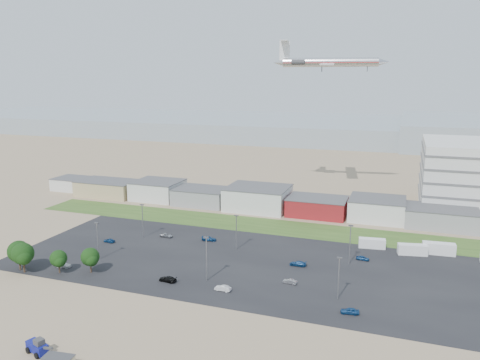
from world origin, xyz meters
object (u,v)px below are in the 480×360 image
at_px(parked_car_8, 363,258).
at_px(parked_car_12, 298,263).
at_px(telehandler, 37,346).
at_px(box_trailer_a, 372,243).
at_px(parked_car_1, 290,281).
at_px(parked_car_3, 168,279).
at_px(parked_car_2, 350,311).
at_px(parked_car_5, 109,240).
at_px(parked_car_6, 209,239).
at_px(parked_car_9, 166,235).
at_px(airliner, 330,62).
at_px(parked_car_10, 63,265).
at_px(parked_car_13, 223,288).

xyz_separation_m(parked_car_8, parked_car_12, (-15.21, -9.44, 0.04)).
bearing_deg(parked_car_8, telehandler, 147.35).
bearing_deg(box_trailer_a, telehandler, -131.92).
bearing_deg(parked_car_1, parked_car_3, -67.27).
height_order(parked_car_3, parked_car_12, parked_car_3).
relative_size(parked_car_1, parked_car_8, 0.97).
height_order(parked_car_2, parked_car_8, parked_car_2).
bearing_deg(parked_car_5, box_trailer_a, 112.11).
height_order(parked_car_1, parked_car_5, parked_car_5).
bearing_deg(parked_car_6, box_trailer_a, -85.50).
bearing_deg(parked_car_9, box_trailer_a, -77.54).
relative_size(airliner, parked_car_5, 13.21).
bearing_deg(parked_car_3, parked_car_10, -81.13).
xyz_separation_m(telehandler, parked_car_9, (-8.44, 62.03, -0.94)).
height_order(parked_car_8, parked_car_12, parked_car_12).
distance_m(airliner, parked_car_1, 108.09).
height_order(parked_car_9, parked_car_13, parked_car_13).
bearing_deg(parked_car_6, parked_car_10, 131.03).
bearing_deg(parked_car_8, parked_car_12, 127.15).
relative_size(parked_car_12, parked_car_13, 1.13).
xyz_separation_m(parked_car_6, parked_car_8, (44.01, -0.54, -0.05)).
bearing_deg(parked_car_6, parked_car_13, -159.19).
bearing_deg(box_trailer_a, parked_car_10, -158.17).
bearing_deg(parked_car_10, parked_car_13, -92.34).
bearing_deg(box_trailer_a, parked_car_12, -137.58).
bearing_deg(parked_car_2, airliner, -174.56).
bearing_deg(box_trailer_a, parked_car_1, -124.87).
height_order(parked_car_6, parked_car_10, parked_car_6).
distance_m(box_trailer_a, parked_car_1, 34.90).
distance_m(parked_car_2, parked_car_10, 71.06).
bearing_deg(parked_car_1, parked_car_12, -171.32).
bearing_deg(parked_car_12, parked_car_5, -90.28).
distance_m(telehandler, parked_car_13, 39.62).
xyz_separation_m(parked_car_3, parked_car_10, (-29.06, -0.99, -0.04)).
relative_size(parked_car_1, parked_car_9, 0.84).
bearing_deg(parked_car_13, box_trailer_a, 145.64).
xyz_separation_m(parked_car_10, parked_car_13, (43.00, 0.74, 0.02)).
distance_m(airliner, parked_car_10, 125.96).
distance_m(box_trailer_a, parked_car_12, 25.94).
bearing_deg(parked_car_6, parked_car_9, 87.92).
height_order(parked_car_1, parked_car_3, parked_car_3).
height_order(airliner, parked_car_1, airliner).
bearing_deg(parked_car_2, parked_car_6, -131.74).
bearing_deg(parked_car_12, parked_car_2, 34.70).
relative_size(telehandler, parked_car_12, 1.67).
height_order(telehandler, parked_car_9, telehandler).
bearing_deg(parked_car_9, parked_car_5, 127.79).
bearing_deg(parked_car_13, parked_car_1, 125.40).
relative_size(parked_car_2, parked_car_3, 0.85).
bearing_deg(parked_car_13, parked_car_3, -88.72).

